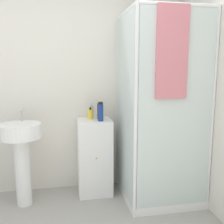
{
  "coord_description": "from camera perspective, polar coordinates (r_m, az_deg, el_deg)",
  "views": [
    {
      "loc": [
        0.19,
        -1.46,
        1.47
      ],
      "look_at": [
        0.69,
        1.16,
        1.02
      ],
      "focal_mm": 42.0,
      "sensor_mm": 36.0,
      "label": 1
    }
  ],
  "objects": [
    {
      "name": "shampoo_bottle_blue",
      "position": [
        2.9,
        -2.48,
        0.03
      ],
      "size": [
        0.06,
        0.06,
        0.21
      ],
      "color": "navy",
      "rests_on": "vanity_cabinet"
    },
    {
      "name": "vanity_cabinet",
      "position": [
        3.13,
        -3.87,
        -9.6
      ],
      "size": [
        0.39,
        0.4,
        0.88
      ],
      "color": "white",
      "rests_on": "ground_plane"
    },
    {
      "name": "shampoo_bottle_tall_black",
      "position": [
        3.01,
        -2.66,
        0.34
      ],
      "size": [
        0.06,
        0.06,
        0.21
      ],
      "color": "black",
      "rests_on": "vanity_cabinet"
    },
    {
      "name": "soap_dispenser",
      "position": [
        3.02,
        -4.74,
        -0.48
      ],
      "size": [
        0.06,
        0.06,
        0.14
      ],
      "color": "yellow",
      "rests_on": "vanity_cabinet"
    },
    {
      "name": "sink",
      "position": [
        2.94,
        -19.11,
        -7.45
      ],
      "size": [
        0.43,
        0.43,
        1.03
      ],
      "color": "white",
      "rests_on": "ground_plane"
    },
    {
      "name": "wall_back",
      "position": [
        3.17,
        -14.36,
        5.34
      ],
      "size": [
        6.4,
        0.06,
        2.5
      ],
      "primitive_type": "cube",
      "color": "silver",
      "rests_on": "ground_plane"
    },
    {
      "name": "shower_enclosure",
      "position": [
        2.95,
        9.67,
        -7.64
      ],
      "size": [
        0.82,
        0.85,
        2.05
      ],
      "color": "white",
      "rests_on": "ground_plane"
    },
    {
      "name": "lotion_bottle_white",
      "position": [
        3.08,
        -4.52,
        0.07
      ],
      "size": [
        0.05,
        0.05,
        0.18
      ],
      "color": "beige",
      "rests_on": "vanity_cabinet"
    }
  ]
}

